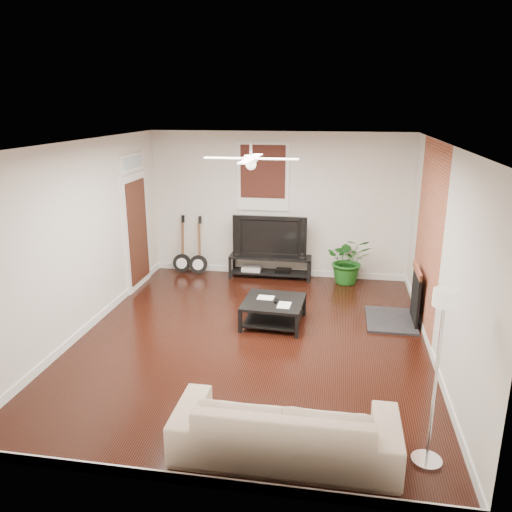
{
  "coord_description": "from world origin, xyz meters",
  "views": [
    {
      "loc": [
        1.18,
        -6.61,
        3.29
      ],
      "look_at": [
        0.0,
        0.4,
        1.15
      ],
      "focal_mm": 35.64,
      "sensor_mm": 36.0,
      "label": 1
    }
  ],
  "objects": [
    {
      "name": "sofa",
      "position": [
        0.76,
        -2.41,
        0.32
      ],
      "size": [
        2.16,
        0.85,
        0.63
      ],
      "primitive_type": "imported",
      "rotation": [
        0.0,
        0.0,
        3.14
      ],
      "color": "tan",
      "rests_on": "floor"
    },
    {
      "name": "ceiling_fan",
      "position": [
        0.0,
        0.0,
        2.6
      ],
      "size": [
        1.24,
        1.24,
        0.32
      ],
      "primitive_type": null,
      "color": "white",
      "rests_on": "ceiling"
    },
    {
      "name": "window_back",
      "position": [
        -0.3,
        2.97,
        1.95
      ],
      "size": [
        1.0,
        0.06,
        1.3
      ],
      "primitive_type": "cube",
      "color": "#330F0E",
      "rests_on": "wall_back"
    },
    {
      "name": "floor_lamp",
      "position": [
        2.11,
        -2.31,
        0.88
      ],
      "size": [
        0.29,
        0.29,
        1.77
      ],
      "primitive_type": null,
      "rotation": [
        0.0,
        0.0,
        0.0
      ],
      "color": "silver",
      "rests_on": "floor"
    },
    {
      "name": "fireplace",
      "position": [
        2.2,
        1.0,
        0.46
      ],
      "size": [
        0.8,
        1.1,
        0.92
      ],
      "primitive_type": "cube",
      "color": "black",
      "rests_on": "floor"
    },
    {
      "name": "guitar_right",
      "position": [
        -1.56,
        2.72,
        0.59
      ],
      "size": [
        0.41,
        0.33,
        1.18
      ],
      "primitive_type": null,
      "rotation": [
        0.0,
        0.0,
        0.23
      ],
      "color": "black",
      "rests_on": "floor"
    },
    {
      "name": "room",
      "position": [
        0.0,
        0.0,
        1.4
      ],
      "size": [
        5.01,
        6.01,
        2.81
      ],
      "color": "black",
      "rests_on": "ground"
    },
    {
      "name": "brick_accent",
      "position": [
        2.49,
        1.0,
        1.4
      ],
      "size": [
        0.02,
        2.2,
        2.8
      ],
      "primitive_type": "cube",
      "color": "#A15233",
      "rests_on": "floor"
    },
    {
      "name": "coffee_table",
      "position": [
        0.24,
        0.61,
        0.19
      ],
      "size": [
        0.95,
        0.95,
        0.38
      ],
      "primitive_type": "cube",
      "rotation": [
        0.0,
        0.0,
        -0.05
      ],
      "color": "black",
      "rests_on": "floor"
    },
    {
      "name": "tv",
      "position": [
        -0.12,
        2.8,
        0.85
      ],
      "size": [
        1.42,
        0.19,
        0.82
      ],
      "primitive_type": "imported",
      "color": "black",
      "rests_on": "tv_stand"
    },
    {
      "name": "door_left",
      "position": [
        -2.46,
        1.9,
        1.25
      ],
      "size": [
        0.08,
        1.0,
        2.5
      ],
      "primitive_type": "cube",
      "color": "white",
      "rests_on": "wall_left"
    },
    {
      "name": "potted_plant",
      "position": [
        1.38,
        2.71,
        0.46
      ],
      "size": [
        0.89,
        0.79,
        0.91
      ],
      "primitive_type": "imported",
      "rotation": [
        0.0,
        0.0,
        0.1
      ],
      "color": "#1C5F1B",
      "rests_on": "floor"
    },
    {
      "name": "tv_stand",
      "position": [
        -0.12,
        2.78,
        0.22
      ],
      "size": [
        1.58,
        0.42,
        0.44
      ],
      "primitive_type": "cube",
      "color": "black",
      "rests_on": "floor"
    },
    {
      "name": "guitar_left",
      "position": [
        -1.91,
        2.75,
        0.59
      ],
      "size": [
        0.39,
        0.3,
        1.18
      ],
      "primitive_type": null,
      "rotation": [
        0.0,
        0.0,
        0.13
      ],
      "color": "black",
      "rests_on": "floor"
    }
  ]
}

